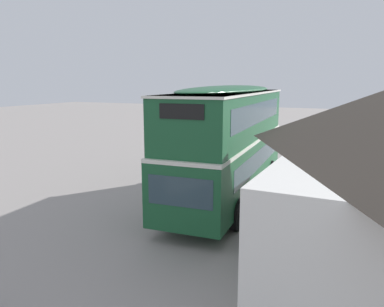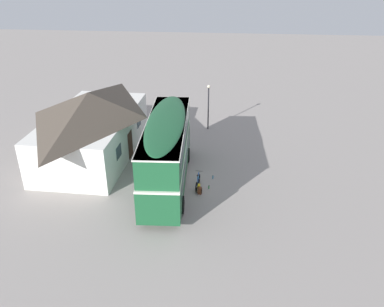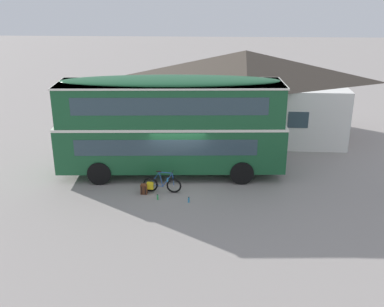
# 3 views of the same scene
# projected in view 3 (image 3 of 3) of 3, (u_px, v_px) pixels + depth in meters

# --- Properties ---
(ground_plane) EXTENTS (120.00, 120.00, 0.00)m
(ground_plane) POSITION_uv_depth(u_px,v_px,m) (179.00, 180.00, 21.61)
(ground_plane) COLOR gray
(double_decker_bus) EXTENTS (10.79, 3.09, 4.79)m
(double_decker_bus) POSITION_uv_depth(u_px,v_px,m) (171.00, 122.00, 21.39)
(double_decker_bus) COLOR black
(double_decker_bus) RESTS_ON ground
(touring_bicycle) EXTENTS (1.74, 0.46, 1.03)m
(touring_bicycle) POSITION_uv_depth(u_px,v_px,m) (161.00, 185.00, 20.24)
(touring_bicycle) COLOR black
(touring_bicycle) RESTS_ON ground
(backpack_on_ground) EXTENTS (0.30, 0.31, 0.49)m
(backpack_on_ground) POSITION_uv_depth(u_px,v_px,m) (144.00, 188.00, 20.15)
(backpack_on_ground) COLOR #592D19
(backpack_on_ground) RESTS_ON ground
(water_bottle_green_metal) EXTENTS (0.08, 0.08, 0.25)m
(water_bottle_green_metal) POSITION_uv_depth(u_px,v_px,m) (158.00, 197.00, 19.64)
(water_bottle_green_metal) COLOR green
(water_bottle_green_metal) RESTS_ON ground
(water_bottle_blue_sports) EXTENTS (0.07, 0.07, 0.26)m
(water_bottle_blue_sports) POSITION_uv_depth(u_px,v_px,m) (189.00, 200.00, 19.38)
(water_bottle_blue_sports) COLOR #338CBF
(water_bottle_blue_sports) RESTS_ON ground
(pub_building) EXTENTS (11.90, 6.53, 5.11)m
(pub_building) POSITION_uv_depth(u_px,v_px,m) (244.00, 93.00, 27.22)
(pub_building) COLOR silver
(pub_building) RESTS_ON ground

